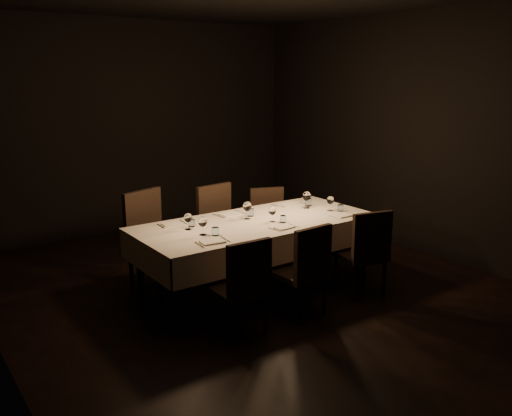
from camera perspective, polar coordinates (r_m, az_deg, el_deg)
room at (r=5.45m, az=0.00°, el=6.13°), size 5.01×6.01×3.01m
dining_table at (r=5.61m, az=0.00°, el=-2.11°), size 2.52×1.12×0.76m
chair_near_left at (r=4.68m, az=-1.39°, el=-7.88°), size 0.43×0.43×0.89m
place_setting_near_left at (r=5.04m, az=-5.02°, el=-2.33°), size 0.33×0.40×0.18m
chair_near_center at (r=5.07m, az=5.16°, el=-6.14°), size 0.45×0.45×0.90m
place_setting_near_center at (r=5.48m, az=2.37°, el=-1.03°), size 0.30×0.39×0.16m
chair_near_right at (r=5.62m, az=11.42°, el=-4.26°), size 0.53×0.53×0.92m
place_setting_near_right at (r=5.99m, az=8.48°, el=0.14°), size 0.30×0.39×0.17m
chair_far_left at (r=5.87m, az=-10.88°, el=-2.85°), size 0.63×0.63×1.04m
place_setting_far_left at (r=5.39m, az=-7.59°, el=-1.36°), size 0.30×0.39×0.17m
chair_far_center at (r=6.27m, az=-3.69°, el=-1.75°), size 0.54×0.54×1.00m
place_setting_far_center at (r=5.74m, az=-1.42°, el=-0.24°), size 0.34×0.41×0.19m
chair_far_right at (r=6.65m, az=1.37°, el=-1.31°), size 0.54×0.54×0.88m
place_setting_far_right at (r=6.21m, az=4.80°, el=0.84°), size 0.37×0.41×0.19m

